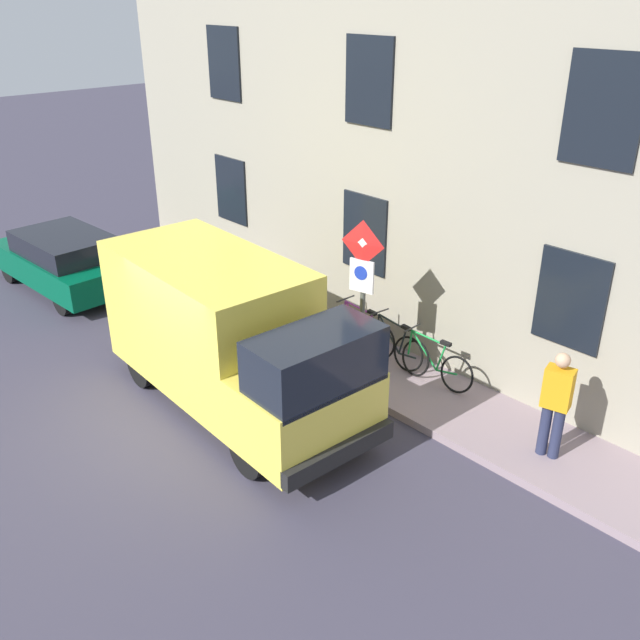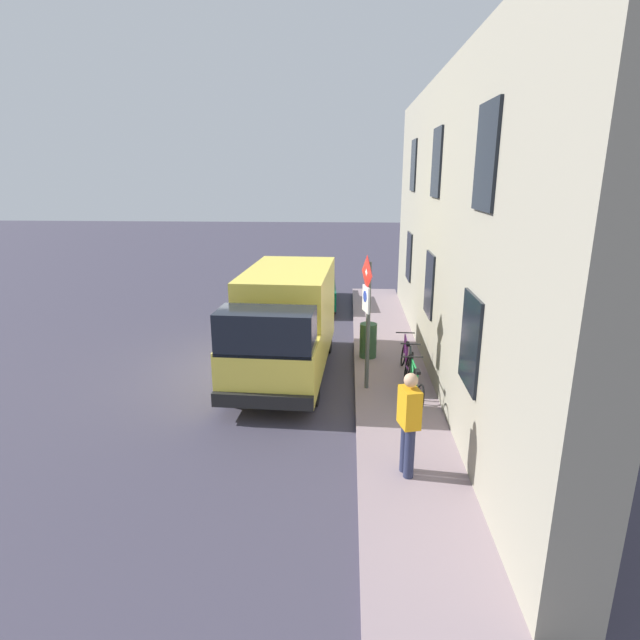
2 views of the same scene
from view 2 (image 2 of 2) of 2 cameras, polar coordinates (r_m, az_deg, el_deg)
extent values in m
plane|color=#3A3747|center=(13.15, -8.02, -5.31)|extent=(80.00, 80.00, 0.00)
cube|color=gray|center=(12.93, 7.79, -5.35)|extent=(1.76, 17.57, 0.14)
cube|color=gray|center=(12.29, 14.20, 9.53)|extent=(0.70, 15.57, 6.92)
cube|color=black|center=(8.36, 16.47, -2.35)|extent=(0.06, 1.10, 1.50)
cube|color=black|center=(12.42, 12.13, 3.89)|extent=(0.06, 1.10, 1.50)
cube|color=black|center=(16.59, 9.94, 7.02)|extent=(0.06, 1.10, 1.50)
cube|color=black|center=(7.96, 18.10, 16.93)|extent=(0.06, 1.10, 1.50)
cube|color=black|center=(12.16, 12.93, 16.76)|extent=(0.06, 1.10, 1.50)
cube|color=black|center=(16.40, 10.42, 16.62)|extent=(0.06, 1.10, 1.50)
cylinder|color=#474C47|center=(11.08, 5.38, -0.77)|extent=(0.09, 0.09, 2.84)
pyramid|color=silver|center=(10.78, 5.13, 5.17)|extent=(0.16, 0.49, 0.50)
pyramid|color=red|center=(10.78, 5.16, 5.18)|extent=(0.16, 0.55, 0.56)
cube|color=white|center=(10.90, 5.16, 2.34)|extent=(0.15, 0.44, 0.56)
cylinder|color=#1933B2|center=(10.88, 5.04, 2.65)|extent=(0.07, 0.24, 0.24)
cube|color=#EED74D|center=(12.88, -3.46, 0.98)|extent=(2.17, 3.89, 2.18)
cube|color=#EED74D|center=(10.62, -5.66, -5.48)|extent=(2.06, 1.49, 1.10)
cube|color=black|center=(10.13, -6.03, -1.17)|extent=(1.96, 1.07, 0.84)
cube|color=black|center=(10.09, -6.44, -8.98)|extent=(2.01, 0.25, 0.28)
cylinder|color=black|center=(10.89, -0.76, -7.63)|extent=(0.25, 0.77, 0.76)
cylinder|color=black|center=(11.22, -9.80, -7.16)|extent=(0.25, 0.77, 0.76)
cylinder|color=black|center=(13.99, 0.80, -2.17)|extent=(0.25, 0.77, 0.76)
cylinder|color=black|center=(14.24, -6.28, -1.93)|extent=(0.25, 0.77, 0.76)
cube|color=#034F32|center=(19.05, -0.96, 3.41)|extent=(1.95, 4.08, 0.64)
cube|color=black|center=(18.75, -0.98, 4.77)|extent=(1.73, 2.48, 0.60)
cylinder|color=black|center=(20.43, -3.05, 3.46)|extent=(0.21, 0.61, 0.60)
cylinder|color=black|center=(20.40, 1.31, 3.46)|extent=(0.21, 0.61, 0.60)
cylinder|color=black|center=(17.87, -3.53, 1.60)|extent=(0.21, 0.61, 0.60)
cylinder|color=black|center=(17.83, 1.45, 1.60)|extent=(0.21, 0.61, 0.60)
torus|color=black|center=(11.25, 10.09, -6.60)|extent=(0.18, 0.67, 0.66)
torus|color=black|center=(10.31, 11.01, -8.84)|extent=(0.18, 0.67, 0.66)
cylinder|color=#1C9140|center=(10.87, 10.42, -6.28)|extent=(0.06, 0.60, 0.60)
cylinder|color=#1C9140|center=(10.70, 10.56, -5.08)|extent=(0.07, 0.73, 0.07)
cylinder|color=#1C9140|center=(10.54, 10.74, -7.11)|extent=(0.04, 0.19, 0.55)
cylinder|color=#1C9140|center=(10.51, 10.80, -8.56)|extent=(0.05, 0.43, 0.12)
cylinder|color=#1C9140|center=(11.14, 10.17, -5.47)|extent=(0.04, 0.09, 0.50)
cube|color=black|center=(10.36, 10.90, -5.68)|extent=(0.09, 0.20, 0.06)
cylinder|color=#262626|center=(11.01, 10.27, -4.08)|extent=(0.46, 0.05, 0.03)
torus|color=black|center=(12.05, 9.97, -5.04)|extent=(0.23, 0.67, 0.66)
torus|color=black|center=(11.07, 10.07, -6.98)|extent=(0.23, 0.67, 0.66)
cylinder|color=black|center=(11.66, 10.05, -4.69)|extent=(0.09, 0.60, 0.60)
cylinder|color=black|center=(11.50, 10.12, -3.55)|extent=(0.10, 0.73, 0.07)
cylinder|color=black|center=(11.33, 10.08, -5.41)|extent=(0.05, 0.19, 0.55)
cylinder|color=black|center=(11.29, 10.03, -6.76)|extent=(0.08, 0.43, 0.12)
cylinder|color=black|center=(11.94, 10.03, -3.97)|extent=(0.04, 0.09, 0.50)
cube|color=black|center=(11.15, 10.16, -4.06)|extent=(0.10, 0.21, 0.06)
cylinder|color=#262626|center=(11.82, 10.10, -2.66)|extent=(0.46, 0.07, 0.03)
torus|color=black|center=(12.84, 9.38, -3.66)|extent=(0.17, 0.66, 0.66)
torus|color=black|center=(11.86, 9.78, -5.37)|extent=(0.17, 0.66, 0.66)
cylinder|color=purple|center=(12.46, 9.54, -3.29)|extent=(0.05, 0.60, 0.60)
cylinder|color=purple|center=(12.30, 9.63, -2.21)|extent=(0.05, 0.73, 0.07)
cylinder|color=purple|center=(12.12, 9.68, -3.93)|extent=(0.04, 0.19, 0.55)
cylinder|color=purple|center=(12.07, 9.68, -5.19)|extent=(0.05, 0.43, 0.12)
cylinder|color=purple|center=(12.74, 9.44, -2.65)|extent=(0.04, 0.09, 0.50)
cube|color=black|center=(11.95, 9.78, -2.65)|extent=(0.08, 0.20, 0.06)
cylinder|color=#262626|center=(12.62, 9.51, -1.41)|extent=(0.46, 0.04, 0.03)
cylinder|color=#262B47|center=(8.34, 9.95, -14.41)|extent=(0.16, 0.16, 0.85)
cylinder|color=#262B47|center=(8.48, 9.50, -13.81)|extent=(0.16, 0.16, 0.85)
cube|color=orange|center=(8.07, 9.97, -9.59)|extent=(0.35, 0.45, 0.62)
sphere|color=tan|center=(7.89, 10.13, -6.64)|extent=(0.22, 0.22, 0.22)
cylinder|color=#2D5133|center=(13.29, 5.40, -2.28)|extent=(0.44, 0.44, 0.90)
camera|label=1|loc=(8.18, -66.11, 18.99)|focal=38.78mm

